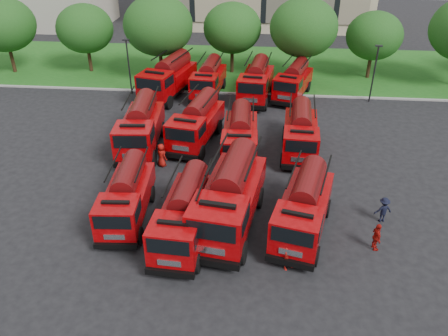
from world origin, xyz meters
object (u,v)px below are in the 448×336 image
(firefighter_4, at_px, (162,166))
(firefighter_1, at_px, (185,266))
(fire_truck_6, at_px, (240,135))
(firefighter_5, at_px, (303,165))
(fire_truck_5, at_px, (197,122))
(fire_truck_9, at_px, (209,79))
(firefighter_2, at_px, (374,249))
(fire_truck_0, at_px, (127,196))
(fire_truck_3, at_px, (304,207))
(fire_truck_7, at_px, (301,132))
(fire_truck_8, at_px, (168,77))
(fire_truck_11, at_px, (293,81))
(firefighter_3, at_px, (381,221))
(fire_truck_10, at_px, (256,81))
(fire_truck_4, at_px, (141,126))
(fire_truck_1, at_px, (185,213))
(fire_truck_2, at_px, (230,196))
(firefighter_0, at_px, (288,268))

(firefighter_4, bearing_deg, firefighter_1, 145.16)
(fire_truck_6, distance_m, firefighter_5, 4.80)
(fire_truck_5, height_order, fire_truck_9, fire_truck_5)
(firefighter_2, bearing_deg, fire_truck_0, 77.06)
(fire_truck_3, height_order, fire_truck_6, fire_truck_3)
(fire_truck_6, bearing_deg, fire_truck_7, 11.11)
(fire_truck_5, xyz_separation_m, firefighter_2, (10.80, -11.15, -1.61))
(fire_truck_8, relative_size, fire_truck_11, 1.16)
(fire_truck_5, distance_m, firefighter_3, 14.65)
(firefighter_3, bearing_deg, fire_truck_7, -76.45)
(fire_truck_7, relative_size, fire_truck_10, 0.92)
(firefighter_1, bearing_deg, fire_truck_4, 142.82)
(fire_truck_7, height_order, firefighter_5, fire_truck_7)
(fire_truck_7, height_order, fire_truck_9, fire_truck_9)
(fire_truck_8, height_order, firefighter_4, fire_truck_8)
(fire_truck_4, bearing_deg, fire_truck_1, -68.15)
(fire_truck_2, height_order, fire_truck_3, fire_truck_2)
(fire_truck_9, relative_size, firefighter_3, 4.49)
(firefighter_0, relative_size, firefighter_3, 1.25)
(fire_truck_0, distance_m, firefighter_1, 5.46)
(fire_truck_4, distance_m, firefighter_2, 17.78)
(firefighter_0, relative_size, firefighter_2, 1.21)
(fire_truck_6, distance_m, fire_truck_7, 4.33)
(fire_truck_5, bearing_deg, firefighter_1, -74.16)
(fire_truck_4, xyz_separation_m, fire_truck_7, (11.40, 0.39, -0.13))
(fire_truck_6, relative_size, firefighter_0, 3.57)
(fire_truck_8, distance_m, firefighter_0, 24.23)
(fire_truck_6, bearing_deg, fire_truck_11, 68.39)
(fire_truck_9, relative_size, firefighter_2, 4.35)
(firefighter_1, relative_size, firefighter_2, 1.21)
(firefighter_2, relative_size, firefighter_5, 0.98)
(firefighter_3, bearing_deg, fire_truck_3, 0.57)
(fire_truck_7, bearing_deg, fire_truck_6, -163.68)
(fire_truck_0, distance_m, firefighter_5, 12.41)
(fire_truck_7, distance_m, firefighter_5, 2.47)
(firefighter_0, height_order, firefighter_1, same)
(fire_truck_2, bearing_deg, firefighter_1, -110.33)
(firefighter_1, distance_m, firefighter_2, 9.77)
(fire_truck_10, bearing_deg, firefighter_4, -108.72)
(fire_truck_9, relative_size, firefighter_0, 3.60)
(fire_truck_10, xyz_separation_m, firefighter_0, (2.20, -21.94, -1.66))
(firefighter_0, bearing_deg, fire_truck_10, 58.14)
(fire_truck_3, distance_m, fire_truck_9, 20.82)
(fire_truck_2, height_order, fire_truck_6, fire_truck_2)
(fire_truck_7, relative_size, firefighter_4, 4.17)
(fire_truck_4, relative_size, firefighter_2, 4.73)
(firefighter_2, bearing_deg, fire_truck_1, 83.08)
(fire_truck_0, height_order, firefighter_2, fire_truck_0)
(fire_truck_1, xyz_separation_m, fire_truck_8, (-4.89, 20.00, 0.23))
(fire_truck_8, distance_m, firefighter_1, 22.86)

